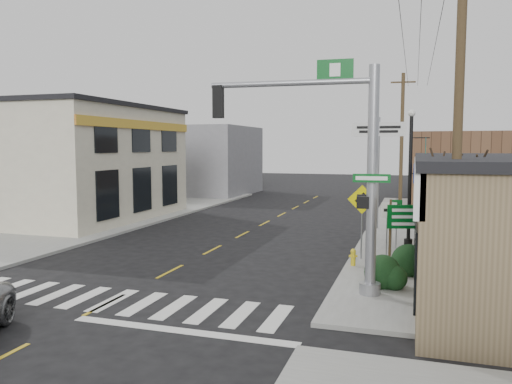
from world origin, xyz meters
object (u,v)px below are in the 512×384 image
(lamp_post, at_px, (412,168))
(bare_tree, at_px, (459,160))
(utility_pole_near, at_px, (457,141))
(fire_hydrant, at_px, (353,256))
(traffic_signal_pole, at_px, (344,156))
(guide_sign, at_px, (406,223))
(dance_center_sign, at_px, (378,144))
(utility_pole_far, at_px, (402,141))

(lamp_post, height_order, bare_tree, lamp_post)
(utility_pole_near, bearing_deg, fire_hydrant, 117.91)
(traffic_signal_pole, relative_size, utility_pole_near, 0.79)
(guide_sign, relative_size, dance_center_sign, 0.41)
(traffic_signal_pole, bearing_deg, guide_sign, 63.17)
(guide_sign, distance_m, bare_tree, 3.79)
(fire_hydrant, xyz_separation_m, dance_center_sign, (0.20, 9.02, 4.21))
(traffic_signal_pole, distance_m, guide_sign, 5.04)
(guide_sign, distance_m, dance_center_sign, 9.15)
(dance_center_sign, xyz_separation_m, bare_tree, (3.16, -11.03, -0.56))
(fire_hydrant, relative_size, dance_center_sign, 0.11)
(fire_hydrant, bearing_deg, lamp_post, 65.81)
(utility_pole_near, bearing_deg, lamp_post, 93.87)
(lamp_post, xyz_separation_m, dance_center_sign, (-1.76, 4.65, 1.08))
(utility_pole_near, bearing_deg, bare_tree, 81.85)
(dance_center_sign, bearing_deg, utility_pole_far, 83.28)
(dance_center_sign, bearing_deg, guide_sign, -78.59)
(lamp_post, bearing_deg, dance_center_sign, 122.35)
(guide_sign, xyz_separation_m, fire_hydrant, (-1.85, -0.51, -1.26))
(utility_pole_near, bearing_deg, dance_center_sign, 98.69)
(utility_pole_near, xyz_separation_m, utility_pole_far, (-1.86, 22.13, 0.24))
(lamp_post, relative_size, utility_pole_far, 0.64)
(bare_tree, distance_m, utility_pole_far, 19.11)
(lamp_post, relative_size, dance_center_sign, 1.01)
(fire_hydrant, bearing_deg, utility_pole_near, -59.38)
(lamp_post, bearing_deg, fire_hydrant, -102.57)
(fire_hydrant, height_order, bare_tree, bare_tree)
(traffic_signal_pole, xyz_separation_m, fire_hydrant, (-0.07, 3.47, -3.79))
(fire_hydrant, xyz_separation_m, utility_pole_far, (1.20, 16.95, 4.43))
(traffic_signal_pole, distance_m, lamp_post, 8.09)
(guide_sign, relative_size, utility_pole_near, 0.28)
(guide_sign, distance_m, utility_pole_far, 16.76)
(fire_hydrant, bearing_deg, utility_pole_far, 85.95)
(utility_pole_far, bearing_deg, bare_tree, -89.53)
(lamp_post, relative_size, utility_pole_near, 0.68)
(traffic_signal_pole, xyz_separation_m, utility_pole_near, (2.99, -1.71, 0.41))
(traffic_signal_pole, xyz_separation_m, bare_tree, (3.29, 1.45, -0.14))
(dance_center_sign, height_order, bare_tree, dance_center_sign)
(traffic_signal_pole, height_order, dance_center_sign, traffic_signal_pole)
(guide_sign, height_order, utility_pole_near, utility_pole_near)
(utility_pole_near, bearing_deg, guide_sign, 99.37)
(traffic_signal_pole, distance_m, dance_center_sign, 12.49)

